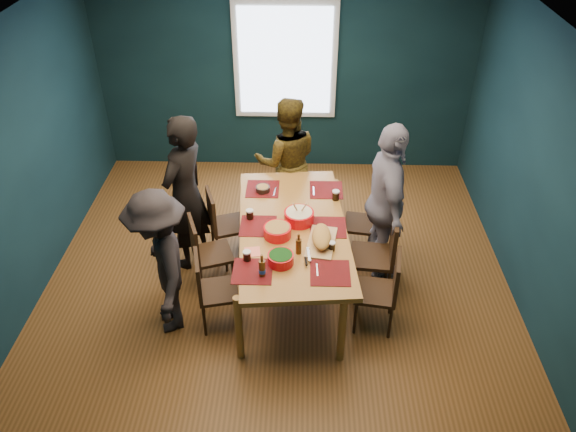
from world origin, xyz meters
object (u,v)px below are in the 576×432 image
object	(u,v)px
chair_right_mid	(382,250)
chair_left_mid	(204,249)
chair_left_far	(221,220)
person_back	(287,161)
cutting_board	(321,238)
bowl_salad	(277,231)
chair_left_near	(209,286)
bowl_dumpling	(299,216)
dining_table	(293,233)
chair_right_near	(385,287)
chair_right_far	(370,218)
bowl_herbs	(281,258)
person_near_left	(161,263)
person_right	(386,203)
person_far_left	(185,194)

from	to	relation	value
chair_right_mid	chair_left_mid	bearing A→B (deg)	-175.23
chair_left_far	person_back	bearing A→B (deg)	29.54
cutting_board	bowl_salad	bearing A→B (deg)	175.63
chair_left_far	chair_left_near	xyz separation A→B (m)	(0.02, -1.05, -0.01)
chair_left_far	bowl_dumpling	bearing A→B (deg)	-44.80
dining_table	person_back	xyz separation A→B (m)	(-0.10, 1.31, 0.07)
bowl_dumpling	cutting_board	distance (m)	0.41
chair_right_near	bowl_salad	size ratio (longest dim) A/B	3.18
chair_left_far	chair_left_mid	distance (m)	0.52
chair_right_far	chair_right_near	size ratio (longest dim) A/B	0.99
bowl_herbs	person_near_left	bearing A→B (deg)	179.72
chair_right_mid	person_right	size ratio (longest dim) A/B	0.54
person_back	person_near_left	world-z (taller)	person_back
person_near_left	chair_right_far	bearing A→B (deg)	100.75
chair_left_near	cutting_board	bearing A→B (deg)	2.61
person_right	cutting_board	bearing A→B (deg)	124.19
chair_left_mid	chair_right_mid	xyz separation A→B (m)	(1.82, -0.03, 0.06)
person_right	bowl_herbs	xyz separation A→B (m)	(-1.06, -0.88, -0.03)
chair_left_mid	person_near_left	bearing A→B (deg)	-138.11
person_back	bowl_herbs	bearing A→B (deg)	84.21
person_right	person_near_left	distance (m)	2.34
chair_right_mid	person_back	size ratio (longest dim) A/B	0.60
chair_left_far	bowl_salad	xyz separation A→B (m)	(0.66, -0.66, 0.36)
dining_table	bowl_herbs	world-z (taller)	bowl_herbs
chair_left_mid	cutting_board	xyz separation A→B (m)	(1.19, -0.25, 0.37)
bowl_salad	bowl_herbs	world-z (taller)	bowl_salad
chair_left_far	cutting_board	bearing A→B (deg)	-54.14
bowl_salad	person_back	bearing A→B (deg)	88.24
chair_left_near	bowl_dumpling	xyz separation A→B (m)	(0.84, 0.63, 0.38)
person_near_left	cutting_board	size ratio (longest dim) A/B	2.40
person_near_left	bowl_salad	xyz separation A→B (m)	(1.06, 0.40, 0.10)
dining_table	chair_left_near	distance (m)	0.99
bowl_dumpling	bowl_herbs	xyz separation A→B (m)	(-0.16, -0.65, -0.01)
bowl_dumpling	cutting_board	bearing A→B (deg)	-57.69
bowl_salad	dining_table	bearing A→B (deg)	46.20
chair_left_mid	bowl_salad	xyz separation A→B (m)	(0.77, -0.15, 0.36)
chair_right_far	cutting_board	world-z (taller)	cutting_board
dining_table	person_right	bearing A→B (deg)	13.30
person_far_left	bowl_salad	size ratio (longest dim) A/B	6.58
chair_left_near	person_far_left	xyz separation A→B (m)	(-0.36, 0.98, 0.40)
chair_left_mid	person_right	world-z (taller)	person_right
chair_right_mid	bowl_salad	bearing A→B (deg)	-167.94
dining_table	chair_left_near	size ratio (longest dim) A/B	2.62
chair_left_near	bowl_herbs	xyz separation A→B (m)	(0.69, -0.02, 0.37)
chair_right_mid	person_back	xyz separation A→B (m)	(-1.01, 1.34, 0.24)
bowl_herbs	cutting_board	xyz separation A→B (m)	(0.38, 0.31, 0.01)
chair_left_far	chair_right_near	world-z (taller)	same
chair_left_far	bowl_herbs	distance (m)	1.33
person_far_left	cutting_board	distance (m)	1.59
chair_right_far	bowl_herbs	size ratio (longest dim) A/B	3.53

